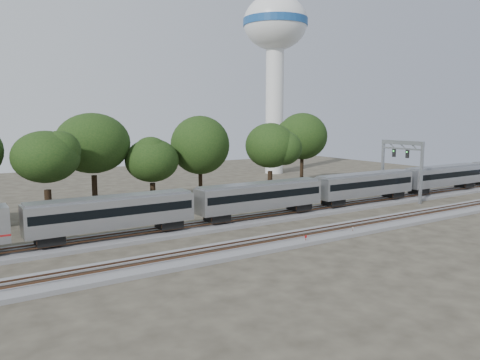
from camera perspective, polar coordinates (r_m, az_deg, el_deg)
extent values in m
plane|color=#383328|center=(51.74, 0.60, -7.01)|extent=(160.00, 160.00, 0.00)
cube|color=slate|center=(56.66, -2.74, -5.51)|extent=(160.00, 5.00, 0.40)
cube|color=brown|center=(55.95, -2.38, -5.20)|extent=(160.00, 0.08, 0.15)
cube|color=brown|center=(57.16, -3.10, -4.92)|extent=(160.00, 0.08, 0.15)
cube|color=slate|center=(48.51, 3.21, -7.78)|extent=(160.00, 5.00, 0.40)
cube|color=brown|center=(47.83, 3.73, -7.44)|extent=(160.00, 0.08, 0.15)
cube|color=brown|center=(48.95, 2.72, -7.08)|extent=(160.00, 0.08, 0.15)
cube|color=#B0B3B7|center=(51.05, -15.26, -3.85)|extent=(17.60, 3.04, 3.04)
cube|color=black|center=(50.99, -15.27, -3.51)|extent=(17.00, 3.09, 0.91)
cube|color=gray|center=(50.77, -15.32, -2.11)|extent=(17.20, 2.43, 0.35)
cube|color=black|center=(50.03, -22.20, -6.70)|extent=(2.63, 2.23, 0.91)
cube|color=black|center=(53.65, -8.65, -5.26)|extent=(2.63, 2.23, 0.91)
cube|color=#B0B3B7|center=(59.39, 2.52, -1.98)|extent=(17.60, 3.04, 3.04)
cube|color=black|center=(59.34, 2.52, -1.69)|extent=(17.00, 3.09, 0.91)
cube|color=gray|center=(59.15, 2.53, -0.48)|extent=(17.20, 2.43, 0.35)
cube|color=black|center=(56.40, -2.81, -4.54)|extent=(2.63, 2.23, 0.91)
cube|color=black|center=(63.57, 7.22, -3.20)|extent=(2.63, 2.23, 0.91)
cube|color=#B0B3B7|center=(71.91, 15.01, -0.54)|extent=(17.60, 3.04, 3.04)
cube|color=black|center=(71.87, 15.02, -0.30)|extent=(17.00, 3.09, 0.91)
cube|color=gray|center=(71.71, 15.05, 0.70)|extent=(17.20, 2.43, 0.35)
cube|color=black|center=(67.69, 11.30, -2.62)|extent=(2.63, 2.23, 0.91)
cube|color=black|center=(76.99, 18.16, -1.61)|extent=(2.63, 2.23, 0.91)
cube|color=#B0B3B7|center=(86.82, 23.51, 0.46)|extent=(17.60, 3.04, 3.04)
cube|color=black|center=(86.78, 23.52, 0.66)|extent=(17.00, 3.09, 0.91)
cube|color=gray|center=(86.65, 23.57, 1.49)|extent=(17.20, 2.43, 0.35)
cube|color=black|center=(81.89, 20.94, -1.20)|extent=(2.63, 2.23, 0.91)
cube|color=black|center=(92.39, 25.66, -0.49)|extent=(2.63, 2.23, 0.91)
cylinder|color=#512D19|center=(49.43, 8.02, -7.28)|extent=(0.06, 0.06, 0.85)
cylinder|color=#B30C13|center=(49.33, 8.03, -6.85)|extent=(0.30, 0.03, 0.30)
cylinder|color=#512D19|center=(54.36, 13.57, -6.08)|extent=(0.05, 0.05, 0.78)
cylinder|color=silver|center=(54.28, 13.58, -5.72)|extent=(0.27, 0.10, 0.28)
cube|color=#512D19|center=(51.60, 10.32, -7.00)|extent=(0.55, 0.40, 0.30)
cylinder|color=silver|center=(109.69, 4.23, 8.36)|extent=(4.12, 4.12, 28.87)
cone|color=silver|center=(110.24, 4.17, 1.92)|extent=(6.60, 6.60, 4.12)
ellipsoid|color=silver|center=(111.70, 4.34, 18.60)|extent=(14.43, 14.43, 12.27)
cylinder|color=#19498A|center=(111.70, 4.34, 18.60)|extent=(14.60, 14.60, 1.65)
cube|color=gray|center=(75.59, 21.23, 0.80)|extent=(0.37, 0.37, 9.47)
cube|color=gray|center=(80.12, 16.99, 1.35)|extent=(0.37, 0.37, 9.47)
cube|color=gray|center=(77.45, 19.19, 4.33)|extent=(0.42, 7.78, 0.63)
cube|color=gray|center=(77.50, 19.16, 3.63)|extent=(0.26, 7.78, 0.26)
cube|color=black|center=(76.53, 19.73, 3.00)|extent=(0.26, 0.53, 1.26)
cube|color=black|center=(78.09, 18.26, 3.15)|extent=(0.26, 0.53, 1.26)
cylinder|color=black|center=(60.23, -22.30, -3.26)|extent=(0.70, 0.70, 4.57)
ellipsoid|color=black|center=(59.43, -22.60, 2.62)|extent=(8.62, 8.62, 7.32)
cylinder|color=black|center=(67.77, -17.27, -1.61)|extent=(0.70, 0.70, 5.15)
ellipsoid|color=black|center=(67.04, -17.51, 4.30)|extent=(9.72, 9.72, 8.26)
cylinder|color=black|center=(68.05, -10.57, -1.94)|extent=(0.70, 0.70, 3.78)
ellipsoid|color=black|center=(67.39, -10.67, 2.37)|extent=(7.14, 7.14, 6.07)
cylinder|color=black|center=(71.99, -4.83, -0.91)|extent=(0.70, 0.70, 4.79)
ellipsoid|color=black|center=(71.31, -4.89, 4.27)|extent=(9.03, 9.03, 7.68)
cylinder|color=black|center=(73.91, 3.67, -0.71)|extent=(0.70, 0.70, 4.69)
ellipsoid|color=black|center=(73.26, 3.71, 4.22)|extent=(8.84, 8.84, 7.52)
cylinder|color=black|center=(90.07, 7.52, 0.89)|extent=(0.70, 0.70, 5.12)
ellipsoid|color=black|center=(89.52, 7.60, 5.32)|extent=(9.66, 9.66, 8.21)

